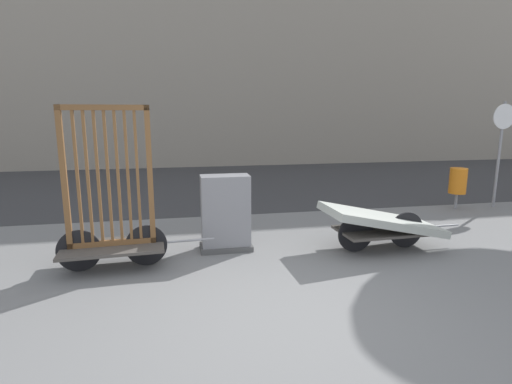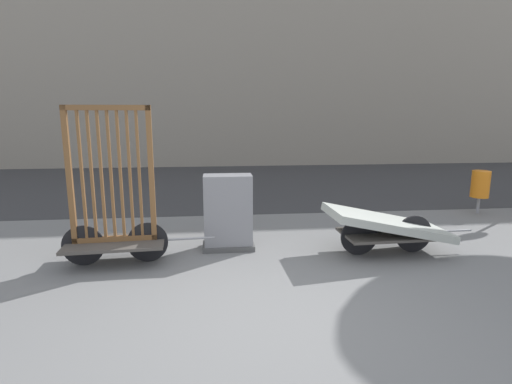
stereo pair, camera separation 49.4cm
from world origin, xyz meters
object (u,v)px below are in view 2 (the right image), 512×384
trash_bin (480,184)px  bike_cart_with_bedframe (114,213)px  utility_cabinet (228,215)px  bike_cart_with_mattress (388,226)px

trash_bin → bike_cart_with_bedframe: bearing=-162.5°
utility_cabinet → trash_bin: size_ratio=1.29×
bike_cart_with_bedframe → trash_bin: (6.80, 2.14, -0.11)m
utility_cabinet → trash_bin: bearing=17.9°
bike_cart_with_mattress → utility_cabinet: utility_cabinet is taller
bike_cart_with_mattress → utility_cabinet: bearing=166.7°
bike_cart_with_bedframe → bike_cart_with_mattress: size_ratio=0.95×
bike_cart_with_bedframe → utility_cabinet: size_ratio=1.88×
bike_cart_with_bedframe → utility_cabinet: (1.55, 0.45, -0.18)m
utility_cabinet → bike_cart_with_bedframe: bearing=-163.7°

